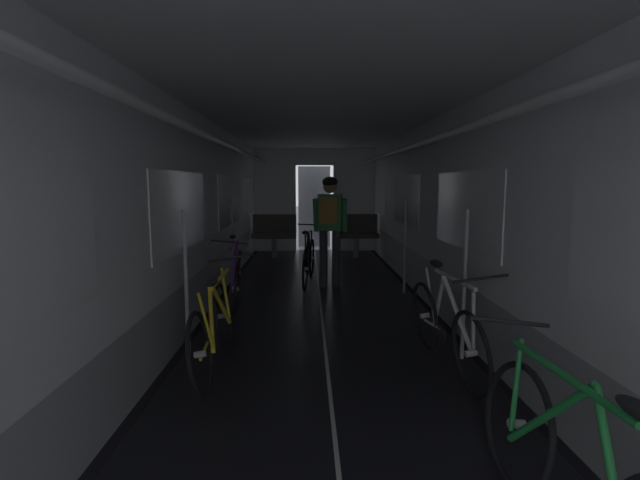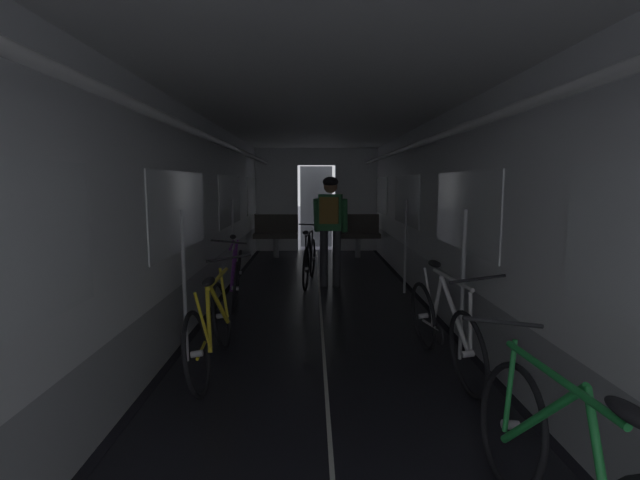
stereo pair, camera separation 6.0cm
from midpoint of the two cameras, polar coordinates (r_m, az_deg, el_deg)
The scene contains 9 objects.
train_car_shell at distance 5.60m, azimuth 0.43°, elevation 7.73°, with size 3.14×12.34×2.57m.
bench_seat_far_left at distance 10.16m, azimuth -5.31°, elevation 1.05°, with size 0.98×0.51×0.95m.
bench_seat_far_right at distance 10.19m, azimuth 4.84°, elevation 1.07°, with size 0.98×0.51×0.95m.
bicycle_purple at distance 6.33m, azimuth -10.05°, elevation -4.43°, with size 0.44×1.69×0.95m.
bicycle_yellow at distance 4.20m, azimuth -12.95°, elevation -10.51°, with size 0.44×1.69×0.96m.
bicycle_white at distance 4.25m, azimuth 15.41°, elevation -10.34°, with size 0.46×1.69×0.95m.
bicycle_green at distance 2.48m, azimuth 29.18°, elevation -24.29°, with size 0.45×1.69×0.96m.
person_cyclist_aisle at distance 7.14m, azimuth 1.52°, elevation 2.57°, with size 0.55×0.43×1.73m.
bicycle_black_in_aisle at distance 7.48m, azimuth -1.11°, elevation -2.53°, with size 0.44×1.69×0.94m.
Camera 2 is at (-0.11, -2.00, 1.64)m, focal length 25.81 mm.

